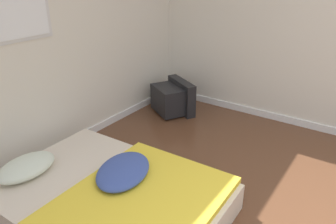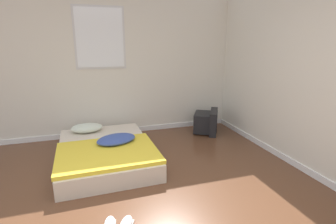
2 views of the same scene
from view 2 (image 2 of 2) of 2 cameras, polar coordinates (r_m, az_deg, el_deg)
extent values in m
cube|color=silver|center=(4.92, -14.16, 9.79)|extent=(7.30, 0.06, 2.60)
cube|color=white|center=(5.14, -13.23, -4.30)|extent=(7.30, 0.02, 0.09)
cube|color=silver|center=(4.86, -14.62, 15.35)|extent=(0.87, 0.01, 1.07)
cube|color=white|center=(4.85, -14.62, 15.35)|extent=(0.80, 0.01, 1.00)
cube|color=beige|center=(4.05, -13.43, -8.59)|extent=(1.34, 1.87, 0.24)
ellipsoid|color=silver|center=(4.63, -17.25, -3.32)|extent=(0.53, 0.35, 0.14)
cube|color=yellow|center=(3.68, -13.01, -8.63)|extent=(1.35, 1.10, 0.05)
ellipsoid|color=#384C93|center=(3.94, -11.19, -5.83)|extent=(0.68, 0.57, 0.11)
cube|color=black|center=(5.14, 7.50, -2.16)|extent=(0.50, 0.57, 0.35)
cube|color=black|center=(5.12, 9.88, -2.10)|extent=(0.40, 0.57, 0.44)
cube|color=black|center=(5.12, 10.63, -2.02)|extent=(0.24, 0.42, 0.32)
camera|label=1|loc=(2.45, -51.05, 13.42)|focal=35.00mm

